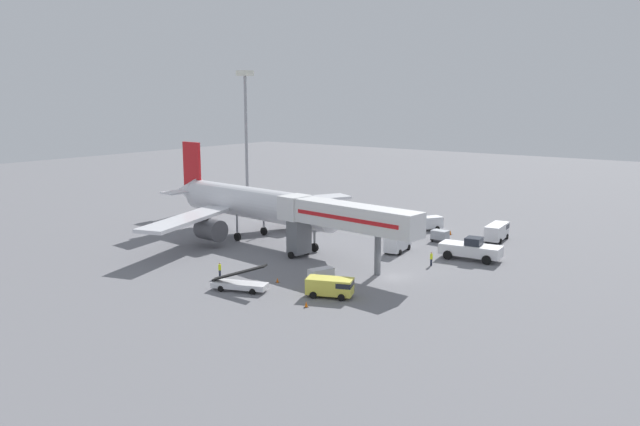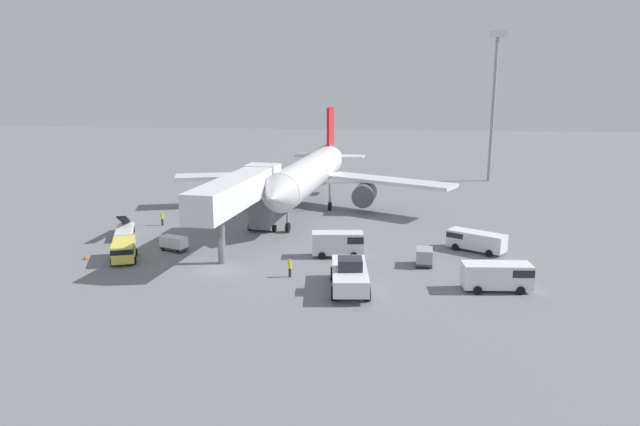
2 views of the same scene
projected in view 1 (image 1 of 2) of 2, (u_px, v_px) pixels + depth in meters
ground_plane at (394, 277)px, 66.87m from camera, size 300.00×300.00×0.00m
airplane_at_gate at (252, 204)px, 84.37m from camera, size 36.68×34.29×12.50m
jet_bridge at (338, 218)px, 70.41m from camera, size 5.10×19.15×7.38m
pushback_tug at (471, 249)px, 73.79m from camera, size 3.60×7.38×2.72m
belt_loader_truck at (240, 284)px, 61.96m from camera, size 3.60×5.85×2.85m
service_van_far_center at (398, 241)px, 77.72m from camera, size 5.02×2.51×2.36m
service_van_far_left at (497, 231)px, 83.85m from camera, size 5.54×2.59×2.21m
service_van_far_right at (331, 286)px, 60.01m from camera, size 3.46×4.86×1.84m
service_van_rear_left at (423, 223)px, 90.04m from camera, size 5.75×4.54×1.93m
baggage_cart_outer_right at (321, 274)px, 64.93m from camera, size 2.89×2.07×1.45m
baggage_cart_mid_center at (440, 236)px, 82.92m from camera, size 1.57×2.19×1.57m
ground_crew_worker_foreground at (220, 269)px, 66.65m from camera, size 0.43×0.43×1.60m
ground_crew_worker_midground at (431, 258)px, 71.17m from camera, size 0.43×0.43×1.61m
safety_cone_alpha at (306, 304)px, 57.15m from camera, size 0.36×0.36×0.56m
safety_cone_bravo at (277, 280)px, 64.79m from camera, size 0.33×0.33×0.51m
safety_cone_charlie at (450, 232)px, 87.29m from camera, size 0.47×0.47×0.71m
apron_light_mast at (246, 109)px, 118.07m from camera, size 2.40×2.40×23.92m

